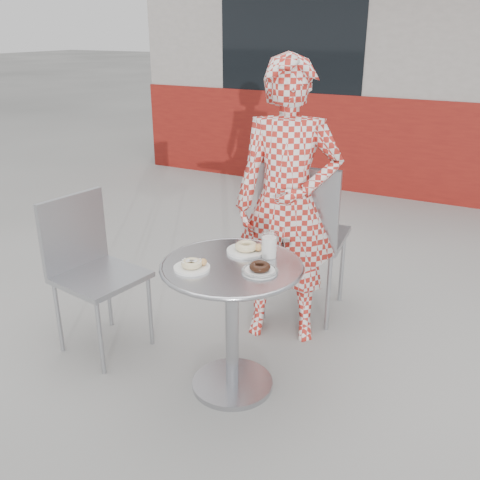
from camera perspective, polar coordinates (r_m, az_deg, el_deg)
The scene contains 10 objects.
ground at distance 2.73m, azimuth -2.05°, elevation -15.54°, with size 60.00×60.00×0.00m, color #A4A29C.
storefront at distance 7.51m, azimuth 20.56°, elevation 19.29°, with size 6.02×4.55×3.00m.
bistro_table at distance 2.48m, azimuth -0.87°, elevation -6.00°, with size 0.65×0.65×0.66m.
chair_far at distance 3.28m, azimuth 6.82°, elevation -2.82°, with size 0.50×0.51×0.96m.
chair_left at distance 2.99m, azimuth -14.48°, elevation -6.72°, with size 0.46×0.46×0.84m.
seated_person at distance 2.86m, azimuth 5.05°, elevation 3.76°, with size 0.56×0.37×1.54m, color #AC221A.
plate_far at distance 2.53m, azimuth 0.74°, elevation -0.91°, with size 0.19×0.19×0.05m.
plate_near at distance 2.36m, azimuth -5.10°, elevation -2.71°, with size 0.16×0.16×0.04m.
plate_checker at distance 2.33m, azimuth 2.13°, elevation -3.14°, with size 0.16×0.16×0.04m.
milk_cup at distance 2.46m, azimuth 3.11°, elevation -0.64°, with size 0.07×0.07×0.12m.
Camera 1 is at (1.09, -1.87, 1.66)m, focal length 40.00 mm.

